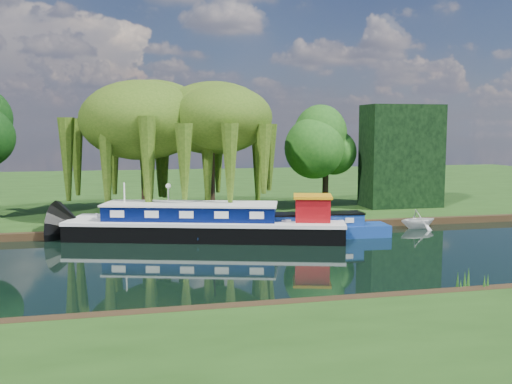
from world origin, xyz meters
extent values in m
plane|color=black|center=(0.00, 0.00, 0.00)|extent=(120.00, 120.00, 0.00)
cube|color=#1A380F|center=(0.00, 34.00, 0.23)|extent=(120.00, 52.00, 0.45)
cube|color=black|center=(2.42, 6.44, 0.41)|extent=(16.84, 8.17, 1.10)
cube|color=silver|center=(2.42, 6.44, 1.05)|extent=(16.95, 8.27, 0.20)
cube|color=#040E40|center=(1.54, 6.70, 1.60)|extent=(10.54, 5.42, 0.87)
cube|color=silver|center=(1.54, 6.70, 2.09)|extent=(10.77, 5.65, 0.11)
cube|color=maroon|center=(8.56, 4.63, 1.85)|extent=(2.50, 2.50, 1.37)
cube|color=#C7820E|center=(8.56, 4.63, 2.61)|extent=(2.79, 2.79, 0.15)
cylinder|color=silver|center=(-2.32, 7.84, 2.26)|extent=(0.09, 0.09, 2.20)
cube|color=navy|center=(7.97, 5.32, 0.31)|extent=(11.20, 2.40, 0.83)
cube|color=navy|center=(7.97, 5.32, 1.07)|extent=(7.85, 1.77, 0.70)
cube|color=black|center=(7.97, 5.32, 1.46)|extent=(7.94, 1.87, 0.09)
cube|color=silver|center=(5.02, 4.76, 1.11)|extent=(0.56, 0.07, 0.30)
cube|color=silver|center=(6.96, 4.66, 1.11)|extent=(0.56, 0.07, 0.30)
cube|color=silver|center=(8.90, 4.56, 1.11)|extent=(0.56, 0.07, 0.30)
cube|color=silver|center=(10.85, 4.47, 1.11)|extent=(0.56, 0.07, 0.30)
imported|color=silver|center=(16.68, 6.84, 0.00)|extent=(2.91, 2.60, 1.38)
cylinder|color=black|center=(-0.84, 13.29, 3.15)|extent=(0.70, 0.70, 5.40)
ellipsoid|color=#2A480F|center=(-0.84, 13.29, 7.05)|extent=(7.54, 7.54, 4.87)
cylinder|color=black|center=(3.35, 11.06, 3.00)|extent=(0.72, 0.72, 5.10)
ellipsoid|color=#2A480F|center=(3.35, 11.06, 6.69)|extent=(6.97, 6.97, 4.50)
cylinder|color=black|center=(13.07, 15.00, 3.06)|extent=(0.45, 0.45, 5.22)
ellipsoid|color=#184812|center=(13.07, 15.00, 5.20)|extent=(4.18, 4.18, 4.18)
cube|color=black|center=(19.00, 14.00, 4.45)|extent=(6.00, 3.00, 8.00)
cylinder|color=silver|center=(0.50, 10.50, 1.55)|extent=(0.10, 0.10, 2.20)
sphere|color=white|center=(0.50, 10.50, 2.83)|extent=(0.36, 0.36, 0.36)
cylinder|color=silver|center=(-4.00, 8.40, 0.95)|extent=(0.16, 0.16, 1.00)
cylinder|color=silver|center=(3.00, 8.40, 0.95)|extent=(0.16, 0.16, 1.00)
cylinder|color=silver|center=(9.00, 8.40, 0.95)|extent=(0.16, 0.16, 1.00)
cone|color=#1B4D14|center=(11.00, -7.70, 0.55)|extent=(1.20, 1.20, 1.10)
camera|label=1|loc=(-2.10, -27.29, 6.59)|focal=40.00mm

